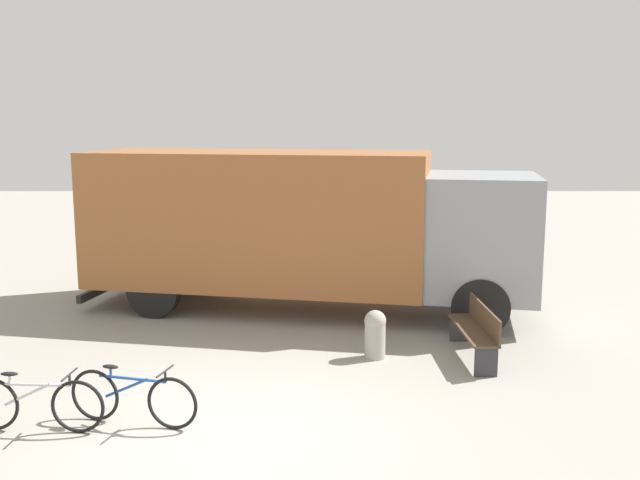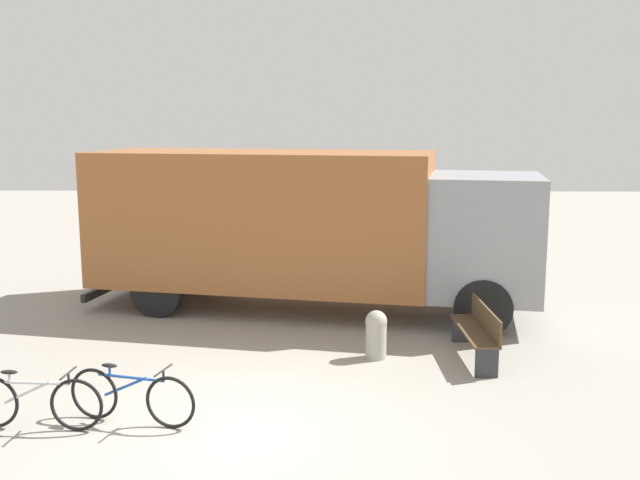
{
  "view_description": "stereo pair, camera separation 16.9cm",
  "coord_description": "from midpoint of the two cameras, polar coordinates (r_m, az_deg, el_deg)",
  "views": [
    {
      "loc": [
        1.03,
        -8.17,
        3.76
      ],
      "look_at": [
        0.99,
        4.06,
        1.7
      ],
      "focal_mm": 40.0,
      "sensor_mm": 36.0,
      "label": 1
    },
    {
      "loc": [
        1.2,
        -8.17,
        3.76
      ],
      "look_at": [
        0.99,
        4.06,
        1.7
      ],
      "focal_mm": 40.0,
      "sensor_mm": 36.0,
      "label": 2
    }
  ],
  "objects": [
    {
      "name": "bicycle_middle",
      "position": [
        9.39,
        -15.11,
        -12.04
      ],
      "size": [
        1.69,
        0.57,
        0.76
      ],
      "rotation": [
        0.0,
        0.0,
        -0.26
      ],
      "color": "black",
      "rests_on": "ground"
    },
    {
      "name": "park_bench",
      "position": [
        11.69,
        12.2,
        -6.96
      ],
      "size": [
        0.46,
        1.84,
        0.85
      ],
      "rotation": [
        0.0,
        0.0,
        1.6
      ],
      "color": "brown",
      "rests_on": "ground"
    },
    {
      "name": "delivery_truck",
      "position": [
        14.1,
        -1.59,
        1.42
      ],
      "size": [
        9.07,
        4.1,
        3.15
      ],
      "rotation": [
        0.0,
        0.0,
        -0.19
      ],
      "color": "#99592D",
      "rests_on": "ground"
    },
    {
      "name": "bicycle_near",
      "position": [
        9.57,
        -22.19,
        -12.01
      ],
      "size": [
        1.74,
        0.44,
        0.76
      ],
      "rotation": [
        0.0,
        0.0,
        -0.07
      ],
      "color": "black",
      "rests_on": "ground"
    },
    {
      "name": "bollard_near_bench",
      "position": [
        11.48,
        4.17,
        -7.38
      ],
      "size": [
        0.35,
        0.35,
        0.78
      ],
      "color": "#9E998C",
      "rests_on": "ground"
    },
    {
      "name": "ground_plane",
      "position": [
        9.06,
        -7.13,
        -15.04
      ],
      "size": [
        60.0,
        60.0,
        0.0
      ],
      "primitive_type": "plane",
      "color": "gray"
    }
  ]
}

